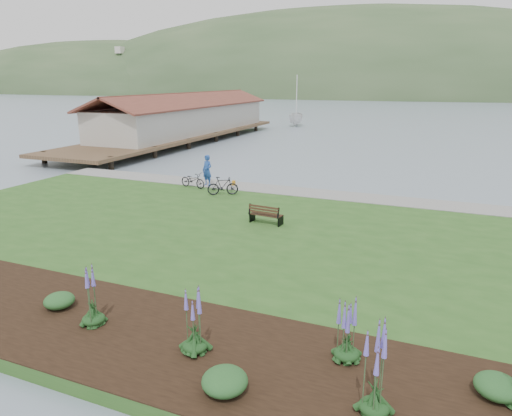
{
  "coord_description": "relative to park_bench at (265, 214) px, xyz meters",
  "views": [
    {
      "loc": [
        7.67,
        -18.47,
        6.88
      ],
      "look_at": [
        0.15,
        -0.27,
        1.3
      ],
      "focal_mm": 32.0,
      "sensor_mm": 36.0,
      "label": 1
    }
  ],
  "objects": [
    {
      "name": "shrub_1",
      "position": [
        3.51,
        -11.37,
        -0.18
      ],
      "size": [
        1.0,
        1.0,
        0.5
      ],
      "primitive_type": "ellipsoid",
      "color": "#1E4C21",
      "rests_on": "garden_bed"
    },
    {
      "name": "echium_0",
      "position": [
        2.18,
        -10.32,
        0.31
      ],
      "size": [
        0.62,
        0.62,
        1.87
      ],
      "color": "#143715",
      "rests_on": "garden_bed"
    },
    {
      "name": "shrub_2",
      "position": [
        8.86,
        -9.32,
        -0.2
      ],
      "size": [
        0.93,
        0.93,
        0.46
      ],
      "primitive_type": "ellipsoid",
      "color": "#1E4C21",
      "rests_on": "garden_bed"
    },
    {
      "name": "ground",
      "position": [
        -0.37,
        -0.34,
        -0.87
      ],
      "size": [
        600.0,
        600.0,
        0.0
      ],
      "primitive_type": "plane",
      "color": "slate",
      "rests_on": "ground"
    },
    {
      "name": "echium_1",
      "position": [
        5.67,
        -9.23,
        0.3
      ],
      "size": [
        0.62,
        0.62,
        1.74
      ],
      "color": "#143715",
      "rests_on": "garden_bed"
    },
    {
      "name": "shrub_0",
      "position": [
        -2.61,
        -9.86,
        -0.21
      ],
      "size": [
        0.87,
        0.87,
        0.43
      ],
      "primitive_type": "ellipsoid",
      "color": "#1E4C21",
      "rests_on": "garden_bed"
    },
    {
      "name": "echium_2",
      "position": [
        6.56,
        -10.84,
        0.48
      ],
      "size": [
        0.62,
        0.62,
        2.13
      ],
      "color": "#143715",
      "rests_on": "garden_bed"
    },
    {
      "name": "bicycle_b",
      "position": [
        -4.27,
        4.17,
        0.07
      ],
      "size": [
        1.28,
        1.82,
        1.08
      ],
      "primitive_type": "imported",
      "rotation": [
        0.0,
        0.0,
        2.05
      ],
      "color": "black",
      "rests_on": "lawn"
    },
    {
      "name": "person",
      "position": [
        -6.25,
        5.98,
        0.67
      ],
      "size": [
        0.95,
        0.77,
        2.27
      ],
      "primitive_type": "imported",
      "rotation": [
        0.0,
        0.0,
        -0.28
      ],
      "color": "#22489C",
      "rests_on": "lawn"
    },
    {
      "name": "pannier",
      "position": [
        -4.74,
        6.64,
        -0.32
      ],
      "size": [
        0.25,
        0.32,
        0.3
      ],
      "primitive_type": "cube",
      "rotation": [
        0.0,
        0.0,
        0.25
      ],
      "color": "orange",
      "rests_on": "lawn"
    },
    {
      "name": "garden_bed",
      "position": [
        2.63,
        -10.14,
        -0.45
      ],
      "size": [
        24.0,
        4.4,
        0.04
      ],
      "primitive_type": "cube",
      "color": "black",
      "rests_on": "lawn"
    },
    {
      "name": "shoreline_path",
      "position": [
        -0.37,
        6.56,
        -0.45
      ],
      "size": [
        34.0,
        2.2,
        0.03
      ],
      "primitive_type": "cube",
      "color": "gray",
      "rests_on": "lawn"
    },
    {
      "name": "lawn",
      "position": [
        -0.37,
        -2.34,
        -0.67
      ],
      "size": [
        34.0,
        20.0,
        0.4
      ],
      "primitive_type": "cube",
      "color": "#28511C",
      "rests_on": "ground"
    },
    {
      "name": "far_hillside",
      "position": [
        19.63,
        169.66,
        -0.87
      ],
      "size": [
        580.0,
        80.0,
        38.0
      ],
      "primitive_type": null,
      "color": "#35502D",
      "rests_on": "ground"
    },
    {
      "name": "sailboat",
      "position": [
        -13.8,
        48.14,
        -0.87
      ],
      "size": [
        10.7,
        10.83,
        23.85
      ],
      "primitive_type": "imported",
      "rotation": [
        0.0,
        0.0,
        0.2
      ],
      "color": "silver",
      "rests_on": "ground"
    },
    {
      "name": "pier_pavilion",
      "position": [
        -20.37,
        27.18,
        1.77
      ],
      "size": [
        8.0,
        36.0,
        5.4
      ],
      "color": "#4C3826",
      "rests_on": "ground"
    },
    {
      "name": "park_bench",
      "position": [
        0.0,
        0.0,
        0.0
      ],
      "size": [
        1.58,
        0.77,
        0.95
      ],
      "rotation": [
        0.0,
        0.0,
        -0.1
      ],
      "color": "black",
      "rests_on": "lawn"
    },
    {
      "name": "bicycle_a",
      "position": [
        -6.8,
        5.12,
        0.01
      ],
      "size": [
        0.98,
        1.92,
        0.96
      ],
      "primitive_type": "imported",
      "rotation": [
        0.0,
        0.0,
        1.38
      ],
      "color": "black",
      "rests_on": "lawn"
    },
    {
      "name": "echium_4",
      "position": [
        -1.02,
        -10.24,
        0.43
      ],
      "size": [
        0.62,
        0.62,
        2.03
      ],
      "color": "#143715",
      "rests_on": "garden_bed"
    }
  ]
}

